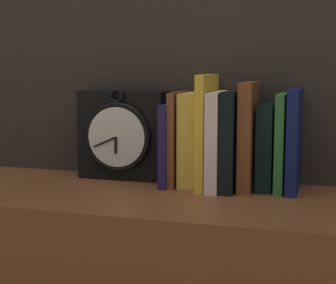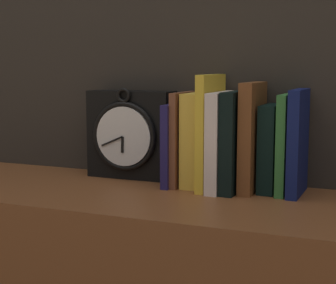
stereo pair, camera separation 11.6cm
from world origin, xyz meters
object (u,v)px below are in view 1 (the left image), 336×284
book_slot3_yellow (207,131)px  book_slot6_brown (249,136)px  book_slot5_black (232,140)px  book_slot8_green (282,142)px  book_slot0_navy (171,144)px  book_slot9_navy (294,141)px  book_slot2_yellow (193,139)px  book_slot1_brown (178,139)px  clock (123,135)px  book_slot4_white (218,140)px  book_slot7_black (267,147)px

book_slot3_yellow → book_slot6_brown: 0.09m
book_slot5_black → book_slot8_green: size_ratio=1.02×
book_slot0_navy → book_slot3_yellow: book_slot3_yellow is taller
book_slot9_navy → book_slot2_yellow: bearing=178.9°
book_slot3_yellow → book_slot2_yellow: bearing=157.5°
book_slot5_black → book_slot0_navy: bearing=176.8°
book_slot9_navy → book_slot1_brown: bearing=180.0°
clock → book_slot4_white: bearing=-9.3°
book_slot2_yellow → book_slot3_yellow: bearing=-22.5°
book_slot5_black → book_slot6_brown: (0.03, 0.01, 0.01)m
book_slot2_yellow → book_slot6_brown: 0.13m
clock → book_slot7_black: 0.34m
book_slot8_green → book_slot9_navy: book_slot9_navy is taller
clock → book_slot6_brown: book_slot6_brown is taller
book_slot7_black → book_slot0_navy: bearing=-176.4°
book_slot1_brown → book_slot4_white: bearing=-8.2°
clock → book_slot3_yellow: bearing=-9.6°
book_slot1_brown → book_slot7_black: (0.20, 0.01, -0.01)m
book_slot6_brown → book_slot1_brown: bearing=178.9°
book_slot5_black → book_slot9_navy: bearing=5.0°
book_slot2_yellow → book_slot3_yellow: (0.04, -0.01, 0.02)m
book_slot0_navy → book_slot5_black: 0.14m
clock → book_slot1_brown: bearing=-10.1°
clock → book_slot8_green: (0.38, -0.02, 0.00)m
clock → book_slot9_navy: 0.40m
book_slot2_yellow → book_slot8_green: book_slot8_green is taller
book_slot6_brown → book_slot9_navy: book_slot6_brown is taller
book_slot3_yellow → book_slot4_white: bearing=-7.0°
book_slot3_yellow → book_slot9_navy: 0.19m
book_slot6_brown → book_slot9_navy: (0.10, 0.00, -0.01)m
book_slot0_navy → book_slot9_navy: (0.27, 0.00, 0.02)m
book_slot9_navy → book_slot7_black: bearing=170.3°
book_slot1_brown → book_slot7_black: book_slot1_brown is taller
book_slot6_brown → book_slot7_black: book_slot6_brown is taller
book_slot2_yellow → book_slot7_black: book_slot2_yellow is taller
book_slot6_brown → book_slot7_black: (0.04, 0.01, -0.02)m
clock → book_slot8_green: size_ratio=1.04×
book_slot1_brown → book_slot6_brown: 0.16m
book_slot4_white → book_slot8_green: (0.14, 0.02, -0.00)m
book_slot1_brown → book_slot0_navy: bearing=-167.5°
book_slot5_black → book_slot2_yellow: bearing=170.3°
book_slot6_brown → book_slot2_yellow: bearing=176.7°
book_slot2_yellow → book_slot6_brown: size_ratio=0.89×
clock → book_slot3_yellow: 0.22m
book_slot2_yellow → book_slot9_navy: size_ratio=0.94×
book_slot5_black → book_slot7_black: (0.07, 0.02, -0.01)m
book_slot1_brown → book_slot8_green: bearing=1.0°
clock → book_slot0_navy: (0.13, -0.03, -0.01)m
book_slot0_navy → book_slot2_yellow: book_slot2_yellow is taller
clock → book_slot1_brown: 0.15m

